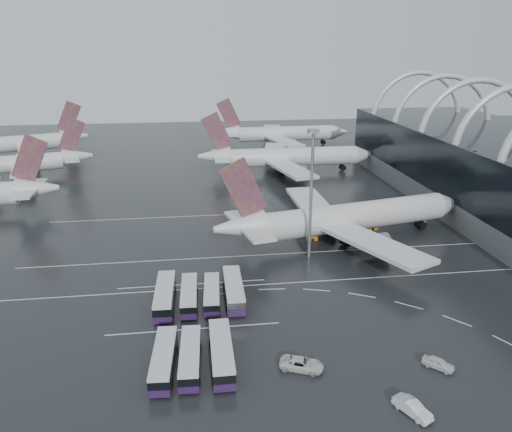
{
  "coord_description": "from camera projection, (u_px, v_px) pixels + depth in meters",
  "views": [
    {
      "loc": [
        -23.41,
        -86.8,
        43.73
      ],
      "look_at": [
        -9.22,
        17.87,
        7.0
      ],
      "focal_mm": 35.0,
      "sensor_mm": 36.0,
      "label": 1
    }
  ],
  "objects": [
    {
      "name": "ground",
      "position": [
        314.0,
        277.0,
        98.57
      ],
      "size": [
        420.0,
        420.0,
        0.0
      ],
      "primitive_type": "plane",
      "color": "black",
      "rests_on": "ground"
    },
    {
      "name": "jet_remote_mid",
      "position": [
        26.0,
        163.0,
        169.12
      ],
      "size": [
        45.55,
        36.93,
        19.94
      ],
      "rotation": [
        0.0,
        0.0,
        3.39
      ],
      "color": "silver",
      "rests_on": "ground"
    },
    {
      "name": "bus_row_far_b",
      "position": [
        190.0,
        357.0,
        70.54
      ],
      "size": [
        3.41,
        12.53,
        3.05
      ],
      "rotation": [
        0.0,
        0.0,
        1.52
      ],
      "color": "#28143F",
      "rests_on": "ground"
    },
    {
      "name": "van_curve_a",
      "position": [
        302.0,
        364.0,
        70.37
      ],
      "size": [
        6.82,
        4.97,
        1.72
      ],
      "primitive_type": "imported",
      "rotation": [
        0.0,
        0.0,
        1.19
      ],
      "color": "silver",
      "rests_on": "ground"
    },
    {
      "name": "bus_row_near_c",
      "position": [
        212.0,
        294.0,
        88.46
      ],
      "size": [
        3.39,
        12.12,
        2.95
      ],
      "rotation": [
        0.0,
        0.0,
        1.51
      ],
      "color": "#28143F",
      "rests_on": "ground"
    },
    {
      "name": "lane_marking_near",
      "position": [
        317.0,
        281.0,
        96.7
      ],
      "size": [
        120.0,
        0.25,
        0.01
      ],
      "primitive_type": "cube",
      "color": "silver",
      "rests_on": "ground"
    },
    {
      "name": "jet_remote_far",
      "position": [
        27.0,
        143.0,
        201.11
      ],
      "size": [
        48.53,
        39.48,
        21.58
      ],
      "rotation": [
        0.0,
        0.0,
        3.48
      ],
      "color": "silver",
      "rests_on": "ground"
    },
    {
      "name": "bus_bay_line_south",
      "position": [
        194.0,
        329.0,
        80.55
      ],
      "size": [
        28.0,
        0.25,
        0.01
      ],
      "primitive_type": "cube",
      "color": "silver",
      "rests_on": "ground"
    },
    {
      "name": "gse_cart_belly_a",
      "position": [
        372.0,
        227.0,
        123.52
      ],
      "size": [
        2.53,
        1.49,
        1.38
      ],
      "primitive_type": "cube",
      "color": "#C07D19",
      "rests_on": "ground"
    },
    {
      "name": "gse_cart_belly_d",
      "position": [
        421.0,
        220.0,
        128.1
      ],
      "size": [
        2.14,
        1.26,
        1.16
      ],
      "primitive_type": "cube",
      "color": "slate",
      "rests_on": "ground"
    },
    {
      "name": "airliner_gate_b",
      "position": [
        285.0,
        158.0,
        175.7
      ],
      "size": [
        63.0,
        56.92,
        21.97
      ],
      "rotation": [
        0.0,
        0.0,
        0.01
      ],
      "color": "silver",
      "rests_on": "ground"
    },
    {
      "name": "bus_bay_line_north",
      "position": [
        192.0,
        284.0,
        95.53
      ],
      "size": [
        28.0,
        0.25,
        0.01
      ],
      "primitive_type": "cube",
      "color": "silver",
      "rests_on": "ground"
    },
    {
      "name": "van_curve_b",
      "position": [
        438.0,
        363.0,
        70.69
      ],
      "size": [
        4.46,
        4.44,
        1.53
      ],
      "primitive_type": "imported",
      "rotation": [
        0.0,
        0.0,
        0.79
      ],
      "color": "silver",
      "rests_on": "ground"
    },
    {
      "name": "bus_row_far_a",
      "position": [
        164.0,
        359.0,
        69.95
      ],
      "size": [
        3.68,
        12.94,
        3.15
      ],
      "rotation": [
        0.0,
        0.0,
        1.51
      ],
      "color": "#28143F",
      "rests_on": "ground"
    },
    {
      "name": "bus_row_near_d",
      "position": [
        234.0,
        290.0,
        89.42
      ],
      "size": [
        3.52,
        13.94,
        3.42
      ],
      "rotation": [
        0.0,
        0.0,
        1.55
      ],
      "color": "#28143F",
      "rests_on": "ground"
    },
    {
      "name": "lane_marking_mid",
      "position": [
        301.0,
        253.0,
        109.8
      ],
      "size": [
        120.0,
        0.25,
        0.01
      ],
      "primitive_type": "cube",
      "color": "silver",
      "rests_on": "ground"
    },
    {
      "name": "airliner_main",
      "position": [
        343.0,
        219.0,
        114.8
      ],
      "size": [
        63.86,
        55.13,
        21.77
      ],
      "rotation": [
        0.0,
        0.0,
        0.22
      ],
      "color": "silver",
      "rests_on": "ground"
    },
    {
      "name": "bus_row_near_b",
      "position": [
        189.0,
        295.0,
        87.9
      ],
      "size": [
        3.24,
        12.43,
        3.04
      ],
      "rotation": [
        0.0,
        0.0,
        1.54
      ],
      "color": "#28143F",
      "rests_on": "ground"
    },
    {
      "name": "floodlight_mast",
      "position": [
        312.0,
        179.0,
        102.02
      ],
      "size": [
        2.11,
        2.11,
        27.55
      ],
      "color": "gray",
      "rests_on": "ground"
    },
    {
      "name": "lane_marking_far",
      "position": [
        279.0,
        212.0,
        136.01
      ],
      "size": [
        120.0,
        0.25,
        0.01
      ],
      "primitive_type": "cube",
      "color": "silver",
      "rests_on": "ground"
    },
    {
      "name": "gse_cart_belly_b",
      "position": [
        368.0,
        218.0,
        130.03
      ],
      "size": [
        2.05,
        1.21,
        1.12
      ],
      "primitive_type": "cube",
      "color": "slate",
      "rests_on": "ground"
    },
    {
      "name": "van_curve_c",
      "position": [
        412.0,
        408.0,
        61.89
      ],
      "size": [
        4.01,
        5.5,
        1.73
      ],
      "primitive_type": "imported",
      "rotation": [
        0.0,
        0.0,
        0.47
      ],
      "color": "silver",
      "rests_on": "ground"
    },
    {
      "name": "bus_row_near_a",
      "position": [
        165.0,
        295.0,
        87.32
      ],
      "size": [
        3.64,
        13.99,
        3.42
      ],
      "rotation": [
        0.0,
        0.0,
        1.54
      ],
      "color": "#28143F",
      "rests_on": "ground"
    },
    {
      "name": "gse_cart_belly_e",
      "position": [
        355.0,
        217.0,
        130.94
      ],
      "size": [
        1.92,
        1.14,
        1.05
      ],
      "primitive_type": "cube",
      "color": "#C07D19",
      "rests_on": "ground"
    },
    {
      "name": "bus_row_far_c",
      "position": [
        221.0,
        353.0,
        71.3
      ],
      "size": [
        3.33,
        13.59,
        3.34
      ],
      "rotation": [
        0.0,
        0.0,
        1.56
      ],
      "color": "#28143F",
      "rests_on": "ground"
    },
    {
      "name": "airliner_gate_c",
      "position": [
        279.0,
        134.0,
        221.39
      ],
      "size": [
        60.59,
        56.09,
        21.65
      ],
      "rotation": [
        0.0,
        0.0,
        0.02
      ],
      "color": "silver",
      "rests_on": "ground"
    },
    {
      "name": "gse_cart_belly_c",
      "position": [
        312.0,
        237.0,
        116.82
      ],
      "size": [
        2.42,
        1.43,
        1.32
      ],
      "primitive_type": "cube",
      "color": "#C07D19",
      "rests_on": "ground"
    }
  ]
}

